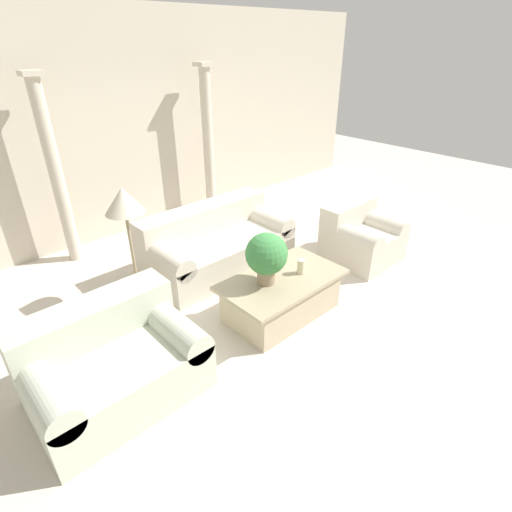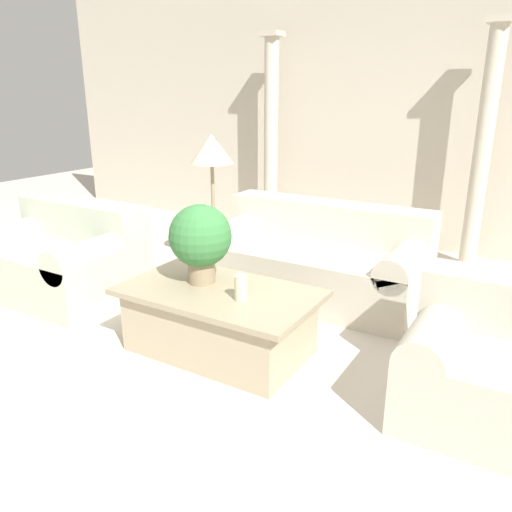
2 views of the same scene
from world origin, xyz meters
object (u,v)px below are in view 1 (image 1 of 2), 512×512
Objects in this scene: sofa_long at (216,244)px; potted_plant at (266,255)px; floor_lamp at (124,205)px; loveseat at (112,361)px; coffee_table at (282,296)px; armchair at (361,236)px.

potted_plant is (-0.32, -1.29, 0.47)m from sofa_long.
floor_lamp is at bearing 122.46° from potted_plant.
sofa_long and loveseat have the same top height.
floor_lamp is (0.85, 1.18, 0.85)m from loveseat.
floor_lamp is at bearing 54.29° from loveseat.
potted_plant is (-0.19, 0.06, 0.56)m from coffee_table.
sofa_long reaches higher than armchair.
armchair is at bearing -36.16° from sofa_long.
floor_lamp is 1.52× the size of armchair.
loveseat is 3.63m from armchair.
floor_lamp is (-0.84, 1.32, 0.39)m from potted_plant.
loveseat is at bearing -150.30° from sofa_long.
armchair is at bearing 3.12° from potted_plant.
loveseat is at bearing 179.42° from armchair.
potted_plant reaches higher than armchair.
armchair is at bearing -0.58° from loveseat.
sofa_long is 1.40× the size of loveseat.
floor_lamp is (-1.03, 1.38, 0.95)m from coffee_table.
sofa_long is 3.41× the size of potted_plant.
sofa_long reaches higher than coffee_table.
loveseat is 1.89m from coffee_table.
floor_lamp is at bearing 178.21° from sofa_long.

